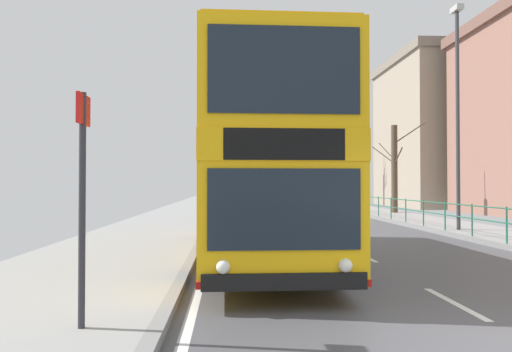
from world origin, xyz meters
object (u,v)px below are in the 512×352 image
at_px(background_building_01, 451,132).
at_px(bare_tree_far_01, 340,168).
at_px(double_decker_bus_main, 259,166).
at_px(bus_stop_sign_near, 82,183).
at_px(bare_tree_far_00, 394,168).
at_px(street_lamp_far_side, 458,101).

bearing_deg(background_building_01, bare_tree_far_01, 159.51).
height_order(double_decker_bus_main, bus_stop_sign_near, double_decker_bus_main).
bearing_deg(double_decker_bus_main, background_building_01, 56.42).
bearing_deg(background_building_01, bare_tree_far_00, -129.10).
distance_m(bus_stop_sign_near, bare_tree_far_01, 38.01).
height_order(double_decker_bus_main, street_lamp_far_side, street_lamp_far_side).
distance_m(double_decker_bus_main, bare_tree_far_00, 18.73).
height_order(double_decker_bus_main, bare_tree_far_01, bare_tree_far_01).
xyz_separation_m(bare_tree_far_00, bare_tree_far_01, (-0.04, 13.81, 0.44)).
height_order(double_decker_bus_main, bare_tree_far_00, bare_tree_far_00).
relative_size(street_lamp_far_side, background_building_01, 0.67).
xyz_separation_m(street_lamp_far_side, background_building_01, (10.02, 21.36, 1.31)).
xyz_separation_m(bus_stop_sign_near, street_lamp_far_side, (10.28, 11.56, 3.12)).
distance_m(bus_stop_sign_near, bare_tree_far_00, 25.24).
distance_m(street_lamp_far_side, bare_tree_far_00, 11.08).
relative_size(double_decker_bus_main, street_lamp_far_side, 1.23).
distance_m(double_decker_bus_main, street_lamp_far_side, 9.93).
bearing_deg(bus_stop_sign_near, double_decker_bus_main, 67.92).
relative_size(double_decker_bus_main, bare_tree_far_00, 1.90).
bearing_deg(bus_stop_sign_near, bare_tree_far_01, 72.14).
xyz_separation_m(double_decker_bus_main, street_lamp_far_side, (7.82, 5.51, 2.68)).
xyz_separation_m(double_decker_bus_main, bare_tree_far_00, (9.24, 16.29, 0.56)).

